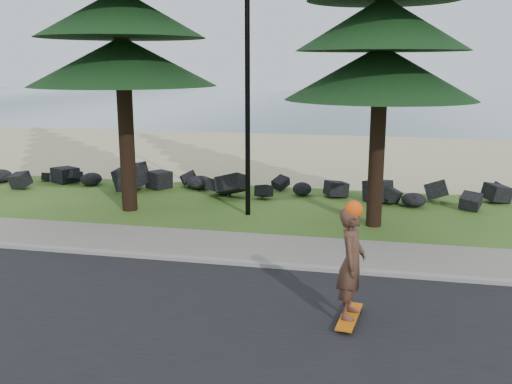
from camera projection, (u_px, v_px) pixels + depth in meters
ground at (217, 250)px, 13.12m from camera, size 160.00×160.00×0.00m
road at (137, 340)px, 8.83m from camera, size 160.00×7.00×0.02m
kerb at (205, 260)px, 12.25m from camera, size 160.00×0.20×0.10m
sidewalk at (219, 245)px, 13.30m from camera, size 160.00×2.00×0.08m
beach_sand at (301, 154)px, 26.95m from camera, size 160.00×15.00×0.01m
ocean at (346, 103)px, 61.75m from camera, size 160.00×58.00×0.01m
seawall_boulders at (264, 196)px, 18.46m from camera, size 60.00×2.40×1.10m
lamp_post at (247, 65)px, 15.26m from camera, size 0.25×0.14×8.14m
skateboarder at (352, 263)px, 9.21m from camera, size 0.52×1.13×2.05m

